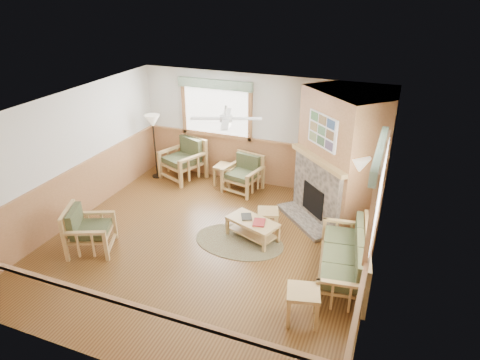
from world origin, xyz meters
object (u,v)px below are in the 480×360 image
(armchair_back_left, at_px, (183,159))
(end_table_sofa, at_px, (303,305))
(footstool, at_px, (268,218))
(coffee_table, at_px, (252,229))
(armchair_left, at_px, (90,229))
(floor_lamp_right, at_px, (355,199))
(end_table_chairs, at_px, (225,175))
(floor_lamp_left, at_px, (155,147))
(armchair_back_right, at_px, (243,174))
(sofa, at_px, (343,257))

(armchair_back_left, xyz_separation_m, end_table_sofa, (4.05, -3.82, -0.24))
(footstool, bearing_deg, coffee_table, -104.18)
(armchair_left, bearing_deg, floor_lamp_right, -87.69)
(end_table_chairs, bearing_deg, floor_lamp_left, -174.38)
(coffee_table, xyz_separation_m, floor_lamp_left, (-3.27, 1.82, 0.62))
(armchair_back_right, distance_m, coffee_table, 2.11)
(armchair_back_right, height_order, end_table_sofa, armchair_back_right)
(armchair_back_left, distance_m, floor_lamp_right, 4.59)
(coffee_table, bearing_deg, footstool, 96.35)
(armchair_back_left, height_order, floor_lamp_left, floor_lamp_left)
(sofa, distance_m, end_table_chairs, 4.18)
(armchair_back_right, xyz_separation_m, armchair_left, (-1.75, -3.34, 0.01))
(floor_lamp_left, bearing_deg, end_table_chairs, 5.62)
(floor_lamp_left, relative_size, floor_lamp_right, 0.96)
(sofa, distance_m, floor_lamp_right, 1.41)
(armchair_left, height_order, end_table_sofa, armchair_left)
(armchair_back_left, relative_size, end_table_sofa, 1.90)
(sofa, bearing_deg, armchair_back_left, -128.46)
(coffee_table, relative_size, end_table_chairs, 1.93)
(armchair_back_right, bearing_deg, floor_lamp_left, -166.66)
(end_table_sofa, bearing_deg, armchair_back_left, 136.71)
(coffee_table, relative_size, floor_lamp_left, 0.61)
(coffee_table, height_order, floor_lamp_right, floor_lamp_right)
(armchair_back_right, xyz_separation_m, end_table_sofa, (2.38, -3.69, -0.16))
(sofa, relative_size, coffee_table, 1.86)
(armchair_back_right, relative_size, end_table_chairs, 1.64)
(footstool, xyz_separation_m, floor_lamp_right, (1.65, 0.18, 0.68))
(coffee_table, relative_size, end_table_sofa, 1.88)
(armchair_back_left, bearing_deg, floor_lamp_left, -142.32)
(end_table_sofa, height_order, footstool, end_table_sofa)
(sofa, bearing_deg, footstool, -132.33)
(footstool, relative_size, floor_lamp_left, 0.25)
(floor_lamp_right, bearing_deg, armchair_back_left, 163.88)
(end_table_chairs, height_order, floor_lamp_right, floor_lamp_right)
(sofa, relative_size, floor_lamp_left, 1.14)
(footstool, bearing_deg, floor_lamp_left, 159.51)
(sofa, bearing_deg, floor_lamp_left, -123.44)
(coffee_table, bearing_deg, floor_lamp_left, 171.40)
(armchair_back_left, xyz_separation_m, armchair_left, (-0.08, -3.46, -0.07))
(coffee_table, bearing_deg, sofa, 2.24)
(sofa, bearing_deg, armchair_left, -87.26)
(armchair_left, xyz_separation_m, end_table_sofa, (4.13, -0.35, -0.17))
(footstool, bearing_deg, sofa, -34.36)
(end_table_chairs, height_order, end_table_sofa, end_table_sofa)
(armchair_left, height_order, coffee_table, armchair_left)
(armchair_back_left, bearing_deg, sofa, -7.97)
(sofa, relative_size, armchair_left, 2.15)
(floor_lamp_right, bearing_deg, armchair_left, -153.91)
(armchair_back_left, relative_size, floor_lamp_right, 0.59)
(armchair_back_left, bearing_deg, end_table_sofa, -20.77)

